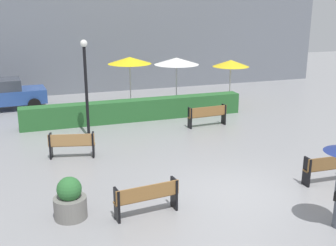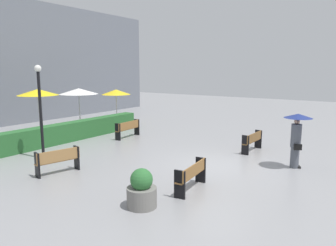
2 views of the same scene
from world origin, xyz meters
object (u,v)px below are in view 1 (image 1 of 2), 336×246
at_px(bench_near_right, 330,167).
at_px(patio_umbrella_white, 177,61).
at_px(bench_back_row, 208,114).
at_px(lamp_post, 86,79).
at_px(planter_pot, 70,200).
at_px(parked_car, 2,94).
at_px(bench_far_left, 72,144).
at_px(patio_umbrella_yellow_far, 231,63).
at_px(patio_umbrella_yellow, 130,60).
at_px(bench_near_left, 147,197).

bearing_deg(bench_near_right, patio_umbrella_white, 95.30).
bearing_deg(bench_back_row, lamp_post, 178.00).
bearing_deg(lamp_post, planter_pot, -102.39).
xyz_separation_m(bench_near_right, parked_car, (-9.64, 12.98, 0.29)).
xyz_separation_m(bench_far_left, patio_umbrella_yellow_far, (9.08, 5.69, 1.67)).
distance_m(bench_far_left, patio_umbrella_yellow, 7.88).
height_order(planter_pot, patio_umbrella_yellow_far, patio_umbrella_yellow_far).
height_order(planter_pot, parked_car, parked_car).
height_order(bench_far_left, lamp_post, lamp_post).
bearing_deg(bench_far_left, patio_umbrella_yellow, 60.38).
relative_size(bench_near_right, parked_car, 0.39).
xyz_separation_m(patio_umbrella_yellow, patio_umbrella_white, (2.30, -0.71, -0.05)).
height_order(bench_near_right, bench_near_left, bench_near_right).
bearing_deg(bench_far_left, patio_umbrella_white, 44.29).
distance_m(bench_far_left, patio_umbrella_white, 8.70).
xyz_separation_m(bench_near_right, patio_umbrella_yellow_far, (2.02, 10.39, 1.67)).
bearing_deg(bench_near_right, planter_pot, 177.00).
xyz_separation_m(bench_near_left, planter_pot, (-1.86, 0.51, -0.04)).
bearing_deg(patio_umbrella_yellow_far, planter_pot, -133.89).
height_order(bench_near_right, planter_pot, planter_pot).
height_order(patio_umbrella_yellow, patio_umbrella_white, patio_umbrella_yellow).
relative_size(bench_near_left, planter_pot, 1.57).
distance_m(bench_back_row, parked_car, 10.71).
xyz_separation_m(lamp_post, patio_umbrella_yellow_far, (8.18, 3.48, -0.20)).
height_order(bench_far_left, patio_umbrella_yellow_far, patio_umbrella_yellow_far).
height_order(bench_back_row, planter_pot, planter_pot).
distance_m(bench_back_row, lamp_post, 5.53).
distance_m(bench_near_left, patio_umbrella_yellow_far, 13.16).
xyz_separation_m(planter_pot, lamp_post, (1.43, 6.51, 1.93)).
bearing_deg(bench_back_row, bench_near_right, -81.90).
height_order(lamp_post, patio_umbrella_yellow, lamp_post).
relative_size(bench_near_right, bench_near_left, 0.97).
xyz_separation_m(bench_far_left, parked_car, (-2.58, 8.28, 0.29)).
relative_size(bench_far_left, lamp_post, 0.41).
relative_size(bench_near_left, patio_umbrella_yellow_far, 0.72).
height_order(bench_near_right, bench_back_row, bench_back_row).
xyz_separation_m(planter_pot, patio_umbrella_white, (6.61, 10.23, 1.94)).
bearing_deg(bench_far_left, planter_pot, -97.01).
xyz_separation_m(bench_near_right, planter_pot, (-7.59, 0.40, -0.05)).
bearing_deg(lamp_post, patio_umbrella_yellow, 57.04).
bearing_deg(planter_pot, bench_back_row, 43.64).
xyz_separation_m(bench_far_left, patio_umbrella_yellow, (3.77, 6.64, 1.93)).
bearing_deg(planter_pot, bench_near_left, -15.23).
bearing_deg(bench_far_left, patio_umbrella_yellow_far, 32.07).
distance_m(bench_far_left, planter_pot, 4.34).
xyz_separation_m(bench_near_left, parked_car, (-3.91, 13.09, 0.30)).
xyz_separation_m(bench_near_left, bench_back_row, (4.78, 6.83, 0.04)).
distance_m(lamp_post, patio_umbrella_white, 6.38).
height_order(bench_back_row, lamp_post, lamp_post).
relative_size(planter_pot, patio_umbrella_yellow, 0.41).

